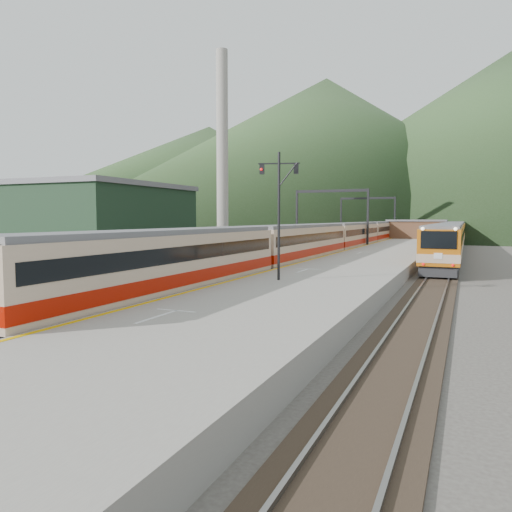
% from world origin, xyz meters
% --- Properties ---
extents(track_main, '(2.60, 200.00, 0.23)m').
position_xyz_m(track_main, '(0.00, 40.00, 0.07)').
color(track_main, black).
rests_on(track_main, ground).
extents(track_far, '(2.60, 200.00, 0.23)m').
position_xyz_m(track_far, '(-5.00, 40.00, 0.07)').
color(track_far, black).
rests_on(track_far, ground).
extents(track_second, '(2.60, 200.00, 0.23)m').
position_xyz_m(track_second, '(11.50, 40.00, 0.07)').
color(track_second, black).
rests_on(track_second, ground).
extents(platform, '(8.00, 100.00, 1.00)m').
position_xyz_m(platform, '(5.60, 38.00, 0.50)').
color(platform, gray).
rests_on(platform, ground).
extents(gantry_near, '(9.55, 0.25, 8.00)m').
position_xyz_m(gantry_near, '(-2.85, 55.00, 5.59)').
color(gantry_near, black).
rests_on(gantry_near, ground).
extents(gantry_far, '(9.55, 0.25, 8.00)m').
position_xyz_m(gantry_far, '(-2.85, 80.00, 5.59)').
color(gantry_far, black).
rests_on(gantry_far, ground).
extents(warehouse, '(14.50, 20.50, 8.60)m').
position_xyz_m(warehouse, '(-28.00, 42.00, 4.32)').
color(warehouse, black).
rests_on(warehouse, ground).
extents(smokestack, '(1.80, 1.80, 30.00)m').
position_xyz_m(smokestack, '(-22.00, 62.00, 15.00)').
color(smokestack, '#9E998E').
rests_on(smokestack, ground).
extents(station_shed, '(9.40, 4.40, 3.10)m').
position_xyz_m(station_shed, '(5.60, 78.00, 2.57)').
color(station_shed, brown).
rests_on(station_shed, platform).
extents(hill_a, '(180.00, 180.00, 60.00)m').
position_xyz_m(hill_a, '(-40.00, 190.00, 30.00)').
color(hill_a, '#2B451F').
rests_on(hill_a, ground).
extents(hill_d, '(200.00, 200.00, 55.00)m').
position_xyz_m(hill_d, '(-120.00, 240.00, 27.50)').
color(hill_d, '#2B451F').
rests_on(hill_d, ground).
extents(main_train, '(3.03, 104.02, 3.70)m').
position_xyz_m(main_train, '(0.00, 54.01, 2.08)').
color(main_train, tan).
rests_on(main_train, track_main).
extents(second_train, '(2.83, 58.11, 3.46)m').
position_xyz_m(second_train, '(11.50, 57.27, 1.96)').
color(second_train, '#AF590C').
rests_on(second_train, track_second).
extents(signal_mast, '(2.13, 0.74, 6.76)m').
position_xyz_m(signal_mast, '(4.06, 16.98, 5.13)').
color(signal_mast, black).
rests_on(signal_mast, platform).
extents(short_signal_b, '(0.24, 0.19, 2.27)m').
position_xyz_m(short_signal_b, '(-2.85, 29.94, 1.46)').
color(short_signal_b, black).
rests_on(short_signal_b, ground).
extents(short_signal_c, '(0.26, 0.21, 2.27)m').
position_xyz_m(short_signal_c, '(-6.70, 15.09, 1.46)').
color(short_signal_c, black).
rests_on(short_signal_c, ground).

